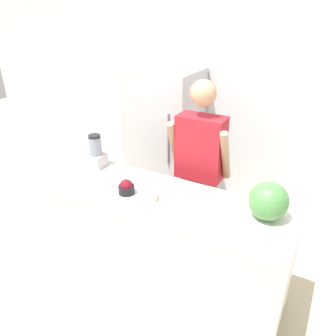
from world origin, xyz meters
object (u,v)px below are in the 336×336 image
Objects in this scene: person at (199,171)px; blender at (96,153)px; bowl_cream at (150,195)px; bowl_cherries at (126,188)px; refrigerator at (164,140)px; watermelon at (268,201)px.

blender is at bearing -153.46° from person.
person is at bearing 79.97° from bowl_cream.
refrigerator is at bearing 106.70° from bowl_cherries.
watermelon is (1.49, -1.20, 0.25)m from refrigerator.
watermelon is at bearing 9.36° from bowl_cherries.
blender is (-0.74, 0.26, 0.10)m from bowl_cream.
bowl_cream is (0.21, 0.01, -0.01)m from bowl_cherries.
watermelon reaches higher than bowl_cream.
bowl_cream is 0.39× the size of blender.
watermelon is 2.11× the size of bowl_cherries.
bowl_cream is at bearing -65.34° from refrigerator.
refrigerator is 5.31× the size of blender.
watermelon is 0.88m from bowl_cream.
refrigerator reaches higher than watermelon.
refrigerator is 1.92m from watermelon.
bowl_cherries is (0.41, -1.37, 0.15)m from refrigerator.
refrigerator is at bearing 114.66° from bowl_cream.
bowl_cream is at bearing -169.08° from watermelon.
person reaches higher than watermelon.
bowl_cherries is 0.60m from blender.
blender is at bearing 176.57° from watermelon.
blender is at bearing -95.83° from refrigerator.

